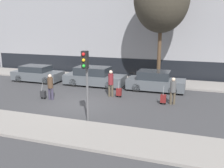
% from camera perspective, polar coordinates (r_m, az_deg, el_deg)
% --- Properties ---
extents(ground_plane, '(80.00, 80.00, 0.00)m').
position_cam_1_polar(ground_plane, '(15.04, -7.91, -4.59)').
color(ground_plane, '#38383A').
extents(sidewalk_near, '(28.00, 2.50, 0.12)m').
position_cam_1_polar(sidewalk_near, '(12.00, -16.00, -9.47)').
color(sidewalk_near, gray).
rests_on(sidewalk_near, ground_plane).
extents(sidewalk_far, '(28.00, 3.00, 0.12)m').
position_cam_1_polar(sidewalk_far, '(21.29, 0.48, 1.08)').
color(sidewalk_far, gray).
rests_on(sidewalk_far, ground_plane).
extents(building_facade, '(28.00, 3.47, 9.59)m').
position_cam_1_polar(building_facade, '(24.53, 3.43, 13.82)').
color(building_facade, gray).
rests_on(building_facade, ground_plane).
extents(parked_car_0, '(4.10, 1.77, 1.31)m').
position_cam_1_polar(parked_car_0, '(21.66, -16.71, 2.24)').
color(parked_car_0, '#4C5156').
rests_on(parked_car_0, ground_plane).
extents(parked_car_1, '(4.68, 1.82, 1.45)m').
position_cam_1_polar(parked_car_1, '(19.35, -4.10, 1.64)').
color(parked_car_1, '#4C5156').
rests_on(parked_car_1, ground_plane).
extents(parked_car_2, '(4.03, 1.76, 1.42)m').
position_cam_1_polar(parked_car_2, '(18.06, 9.89, 0.57)').
color(parked_car_2, '#4C5156').
rests_on(parked_car_2, ground_plane).
extents(pedestrian_left, '(0.35, 0.34, 1.63)m').
position_cam_1_polar(pedestrian_left, '(16.04, -13.91, -0.31)').
color(pedestrian_left, '#383347').
rests_on(pedestrian_left, ground_plane).
extents(trolley_left, '(0.34, 0.29, 1.07)m').
position_cam_1_polar(trolley_left, '(16.46, -15.46, -2.21)').
color(trolley_left, '#262628').
rests_on(trolley_left, ground_plane).
extents(pedestrian_center, '(0.35, 0.34, 1.75)m').
position_cam_1_polar(pedestrian_center, '(16.20, -0.27, 0.52)').
color(pedestrian_center, '#4C4233').
rests_on(pedestrian_center, ground_plane).
extents(trolley_center, '(0.34, 0.29, 1.13)m').
position_cam_1_polar(trolley_center, '(16.21, 1.59, -1.84)').
color(trolley_center, maroon).
rests_on(trolley_center, ground_plane).
extents(pedestrian_right, '(0.34, 0.34, 1.62)m').
position_cam_1_polar(pedestrian_right, '(15.06, 13.76, -1.21)').
color(pedestrian_right, '#4C4233').
rests_on(pedestrian_right, ground_plane).
extents(trolley_right, '(0.34, 0.29, 1.13)m').
position_cam_1_polar(trolley_right, '(15.07, 11.63, -3.31)').
color(trolley_right, maroon).
rests_on(trolley_right, ground_plane).
extents(traffic_light, '(0.28, 0.47, 3.46)m').
position_cam_1_polar(traffic_light, '(11.64, -6.00, 2.74)').
color(traffic_light, '#515154').
rests_on(traffic_light, ground_plane).
extents(parked_bicycle, '(1.77, 0.06, 0.96)m').
position_cam_1_polar(parked_bicycle, '(20.33, 6.15, 1.65)').
color(parked_bicycle, black).
rests_on(parked_bicycle, sidewalk_far).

